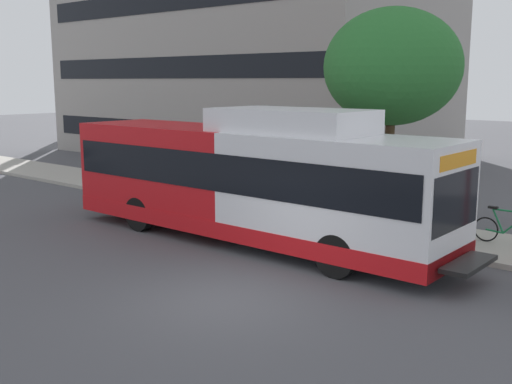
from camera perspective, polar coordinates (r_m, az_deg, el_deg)
name	(u,v)px	position (r m, az deg, el deg)	size (l,w,h in m)	color
ground_plane	(23,236)	(18.69, -20.81, -3.81)	(120.00, 120.00, 0.00)	#4C4C51
sidewalk_curb	(239,205)	(21.45, -1.60, -1.18)	(3.00, 56.00, 0.14)	#A8A399
transit_bus	(250,180)	(16.51, -0.60, 1.12)	(2.58, 12.25, 3.65)	white
bicycle_parked	(508,229)	(17.16, 22.34, -3.21)	(0.52, 1.76, 1.02)	black
street_tree_near_stop	(392,67)	(18.71, 12.56, 11.25)	(4.02, 4.02, 6.31)	#4C3823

